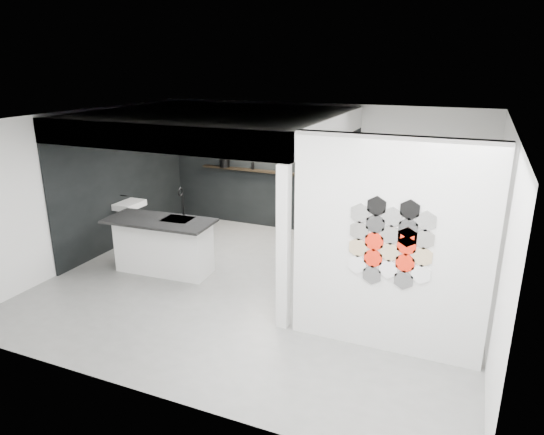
{
  "coord_description": "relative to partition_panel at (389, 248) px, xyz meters",
  "views": [
    {
      "loc": [
        3.07,
        -6.72,
        3.61
      ],
      "look_at": [
        0.1,
        0.3,
        1.15
      ],
      "focal_mm": 32.0,
      "sensor_mm": 36.0,
      "label": 1
    }
  ],
  "objects": [
    {
      "name": "fascia_beam",
      "position": [
        -3.52,
        0.08,
        1.15
      ],
      "size": [
        4.4,
        0.16,
        0.4
      ],
      "primitive_type": "cube",
      "color": "silver",
      "rests_on": "corner_column"
    },
    {
      "name": "hex_tile_cluster",
      "position": [
        0.03,
        -0.09,
        0.1
      ],
      "size": [
        1.04,
        0.02,
        1.16
      ],
      "color": "white",
      "rests_on": "partition_panel"
    },
    {
      "name": "wall_basin",
      "position": [
        -5.46,
        1.8,
        -0.55
      ],
      "size": [
        0.4,
        0.6,
        0.12
      ],
      "primitive_type": "cube",
      "color": "silver",
      "rests_on": "bay_clad_left"
    },
    {
      "name": "bay_clad_left",
      "position": [
        -5.7,
        2.0,
        -0.22
      ],
      "size": [
        0.04,
        4.0,
        2.35
      ],
      "primitive_type": "cube",
      "color": "black",
      "rests_on": "floor"
    },
    {
      "name": "glass_vase",
      "position": [
        -2.08,
        3.87,
        -0.0
      ],
      "size": [
        0.14,
        0.14,
        0.16
      ],
      "primitive_type": "cylinder",
      "rotation": [
        0.0,
        0.0,
        0.22
      ],
      "color": "gray",
      "rests_on": "display_shelf"
    },
    {
      "name": "kettle",
      "position": [
        -2.44,
        3.87,
        -0.01
      ],
      "size": [
        0.18,
        0.18,
        0.14
      ],
      "primitive_type": "ellipsoid",
      "rotation": [
        0.0,
        0.0,
        -0.15
      ],
      "color": "black",
      "rests_on": "display_shelf"
    },
    {
      "name": "kitchen_island",
      "position": [
        -4.06,
        0.93,
        -0.88
      ],
      "size": [
        1.94,
        0.95,
        1.53
      ],
      "rotation": [
        0.0,
        0.0,
        0.06
      ],
      "color": "silver",
      "rests_on": "floor"
    },
    {
      "name": "glass_bowl",
      "position": [
        -2.08,
        3.87,
        -0.03
      ],
      "size": [
        0.18,
        0.18,
        0.1
      ],
      "primitive_type": "cylinder",
      "rotation": [
        0.0,
        0.0,
        -0.32
      ],
      "color": "gray",
      "rests_on": "display_shelf"
    },
    {
      "name": "bottle_dark",
      "position": [
        -3.68,
        3.87,
        -0.0
      ],
      "size": [
        0.07,
        0.07,
        0.16
      ],
      "primitive_type": "cylinder",
      "rotation": [
        0.0,
        0.0,
        -0.21
      ],
      "color": "black",
      "rests_on": "display_shelf"
    },
    {
      "name": "display_shelf",
      "position": [
        -3.43,
        3.87,
        -0.1
      ],
      "size": [
        3.0,
        0.15,
        0.04
      ],
      "primitive_type": "cube",
      "color": "black",
      "rests_on": "bay_clad_back"
    },
    {
      "name": "corner_column",
      "position": [
        -1.41,
        0.0,
        -0.22
      ],
      "size": [
        0.16,
        0.16,
        2.35
      ],
      "primitive_type": "cube",
      "color": "silver",
      "rests_on": "floor"
    },
    {
      "name": "bay_clad_back",
      "position": [
        -3.52,
        3.97,
        -0.22
      ],
      "size": [
        4.4,
        0.04,
        2.35
      ],
      "primitive_type": "cube",
      "color": "black",
      "rests_on": "floor"
    },
    {
      "name": "partition_panel",
      "position": [
        0.0,
        0.0,
        0.0
      ],
      "size": [
        2.45,
        0.15,
        2.8
      ],
      "primitive_type": "cube",
      "color": "silver",
      "rests_on": "floor"
    },
    {
      "name": "utensil_cup",
      "position": [
        -4.4,
        3.87,
        -0.04
      ],
      "size": [
        0.08,
        0.08,
        0.09
      ],
      "primitive_type": "cylinder",
      "rotation": [
        0.0,
        0.0,
        -0.06
      ],
      "color": "black",
      "rests_on": "display_shelf"
    },
    {
      "name": "floor",
      "position": [
        -2.23,
        1.0,
        -1.4
      ],
      "size": [
        7.0,
        6.0,
        0.01
      ],
      "primitive_type": "cube",
      "color": "slate"
    },
    {
      "name": "stockpot",
      "position": [
        -4.38,
        3.87,
        0.01
      ],
      "size": [
        0.28,
        0.28,
        0.18
      ],
      "primitive_type": "cylinder",
      "rotation": [
        0.0,
        0.0,
        0.32
      ],
      "color": "black",
      "rests_on": "display_shelf"
    },
    {
      "name": "bulkhead",
      "position": [
        -3.52,
        2.0,
        1.15
      ],
      "size": [
        4.4,
        4.0,
        0.4
      ],
      "primitive_type": "cube",
      "color": "silver",
      "rests_on": "corner_column"
    }
  ]
}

